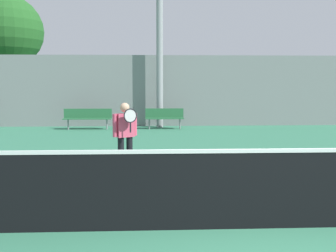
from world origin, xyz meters
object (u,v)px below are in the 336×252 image
Objects in this scene: bench_adjacent_court at (164,116)px; tree_green_broad at (7,32)px; tennis_player at (125,132)px; bench_courtside_far at (88,116)px; tennis_net at (261,188)px.

tree_green_broad is at bearing 140.90° from bench_adjacent_court.
bench_adjacent_court is (1.18, 8.15, -0.31)m from tennis_player.
tree_green_broad reaches higher than tennis_player.
tennis_player reaches higher than bench_courtside_far.
tennis_net reaches higher than bench_adjacent_court.
bench_courtside_far is 0.29× the size of tree_green_broad.
bench_adjacent_court is 0.23× the size of tree_green_broad.
bench_courtside_far is at bearing -51.86° from tree_green_broad.
bench_adjacent_court is (-0.85, 11.81, 0.00)m from tennis_net.
tennis_net is 22.08m from tree_green_broad.
tree_green_broad reaches higher than tennis_net.
tennis_player is 8.24m from bench_adjacent_court.
tennis_player is 0.74× the size of bench_courtside_far.
tennis_net is at bearing -89.46° from tennis_player.
tennis_player is 17.93m from tree_green_broad.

